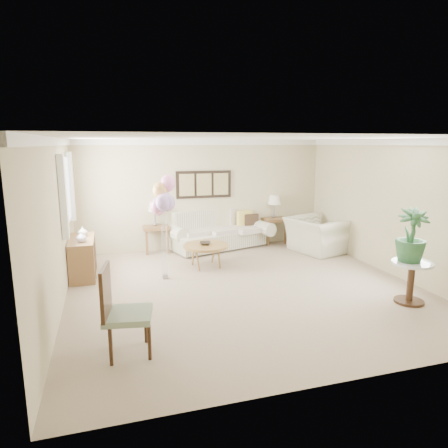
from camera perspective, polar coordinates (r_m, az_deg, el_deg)
name	(u,v)px	position (r m, az deg, el deg)	size (l,w,h in m)	color
ground_plane	(244,288)	(7.17, 2.93, -9.08)	(6.00, 6.00, 0.00)	tan
room_shell	(237,196)	(6.83, 1.94, 3.98)	(6.04, 6.04, 2.60)	beige
wall_art_triptych	(204,184)	(9.61, -2.89, 5.66)	(1.35, 0.06, 0.65)	black
sofa	(218,233)	(9.76, -0.88, -1.30)	(2.73, 1.52, 0.92)	white
end_table_left	(156,230)	(9.46, -9.74, -0.80)	(0.59, 0.53, 0.64)	brown
end_table_right	(274,221)	(10.28, 7.12, 0.37)	(0.61, 0.55, 0.66)	brown
lamp_left	(155,207)	(9.36, -9.85, 2.39)	(0.32, 0.32, 0.56)	gray
lamp_right	(274,200)	(10.19, 7.19, 3.35)	(0.32, 0.32, 0.57)	gray
coffee_table	(206,246)	(8.22, -2.61, -3.21)	(0.94, 0.94, 0.47)	olive
decor_bowl	(205,243)	(8.20, -2.70, -2.78)	(0.23, 0.23, 0.06)	black
armchair	(316,235)	(9.62, 13.02, -1.56)	(1.24, 1.08, 0.80)	white
side_table	(412,272)	(7.03, 25.22, -6.22)	(0.63, 0.63, 0.68)	silver
potted_plant	(412,235)	(6.88, 25.21, -1.46)	(0.48, 0.48, 0.85)	#234E2B
accent_chair	(121,309)	(4.99, -14.56, -11.67)	(0.63, 0.63, 1.12)	gray
credenza	(83,257)	(8.13, -19.53, -4.52)	(0.46, 1.20, 0.74)	brown
vase_white	(81,237)	(7.75, -19.71, -1.75)	(0.18, 0.18, 0.19)	silver
vase_sage	(83,231)	(8.22, -19.54, -1.00)	(0.18, 0.18, 0.19)	beige
balloon_cluster	(164,198)	(7.34, -8.60, 3.66)	(0.49, 0.52, 1.95)	gray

